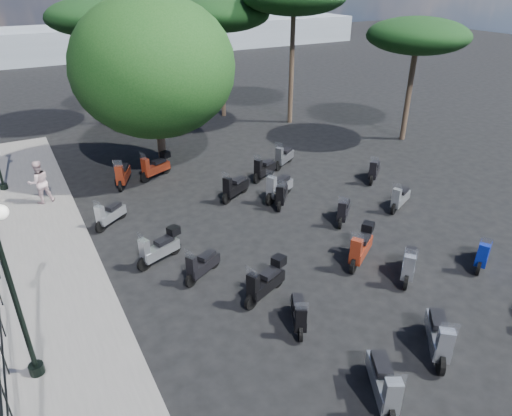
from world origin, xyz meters
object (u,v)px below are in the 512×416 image
scooter_24 (400,198)px  pine_0 (221,14)px  scooter_19 (361,247)px  scooter_1 (266,282)px  scooter_9 (235,188)px  scooter_8 (202,265)px  scooter_10 (123,175)px  lamp_post_1 (12,289)px  scooter_12 (438,336)px  pine_3 (418,36)px  scooter_3 (110,215)px  broadleaf_tree (154,67)px  pine_2 (102,17)px  pedestrian_far (39,182)px  scooter_14 (343,211)px  scooter_25 (374,171)px  scooter_7 (299,314)px  scooter_15 (279,188)px  scooter_23 (483,253)px  scooter_13 (409,265)px  scooter_2 (160,248)px  scooter_20 (282,195)px  scooter_26 (284,157)px  scooter_6 (383,383)px  scooter_4 (156,167)px

scooter_24 → pine_0: 15.86m
scooter_24 → scooter_19: bearing=94.1°
scooter_19 → scooter_24: scooter_19 is taller
scooter_1 → scooter_9: size_ratio=1.04×
scooter_8 → scooter_10: 7.76m
lamp_post_1 → scooter_12: lamp_post_1 is taller
pine_3 → scooter_9: bearing=-169.4°
scooter_3 → broadleaf_tree: 6.73m
pine_2 → scooter_10: bearing=-102.1°
pedestrian_far → scooter_14: size_ratio=1.35×
scooter_25 → pine_2: (-7.79, 13.73, 5.52)m
pedestrian_far → scooter_9: 7.52m
scooter_1 → scooter_3: bearing=1.9°
scooter_7 → scooter_25: (8.04, 6.15, 0.04)m
scooter_24 → scooter_15: bearing=25.7°
scooter_23 → pine_2: 22.01m
scooter_23 → pine_0: 19.73m
scooter_9 → scooter_7: bearing=137.0°
scooter_8 → scooter_24: scooter_24 is taller
pedestrian_far → pine_2: (5.16, 9.32, 4.97)m
scooter_13 → scooter_12: bearing=107.0°
scooter_3 → scooter_13: bearing=-172.8°
scooter_7 → pine_3: size_ratio=0.22×
scooter_14 → scooter_15: bearing=-20.9°
pine_0 → scooter_24: bearing=-88.4°
scooter_1 → scooter_24: (7.21, 2.16, -0.07)m
scooter_10 → scooter_3: bearing=93.8°
pedestrian_far → scooter_7: bearing=104.1°
scooter_2 → scooter_10: bearing=-24.4°
scooter_14 → scooter_20: bearing=-13.2°
scooter_19 → scooter_26: bearing=-48.1°
scooter_13 → scooter_6: bearing=88.2°
lamp_post_1 → scooter_8: size_ratio=2.88×
pedestrian_far → scooter_12: bearing=108.6°
scooter_24 → scooter_7: bearing=91.9°
pedestrian_far → scooter_19: (8.25, -9.03, -0.47)m
pedestrian_far → scooter_12: (7.28, -12.94, -0.49)m
broadleaf_tree → pine_2: 8.25m
scooter_2 → broadleaf_tree: 8.65m
scooter_19 → scooter_24: (3.73, 2.09, -0.10)m
scooter_6 → pine_0: pine_0 is taller
scooter_1 → scooter_3: scooter_1 is taller
scooter_3 → scooter_23: size_ratio=0.92×
pine_3 → scooter_19: bearing=-140.7°
scooter_8 → scooter_23: bearing=-143.3°
scooter_19 → pine_2: bearing=-23.5°
scooter_4 → scooter_7: bearing=156.7°
scooter_19 → scooter_25: size_ratio=1.18×
lamp_post_1 → scooter_8: lamp_post_1 is taller
scooter_15 → scooter_13: bearing=158.8°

